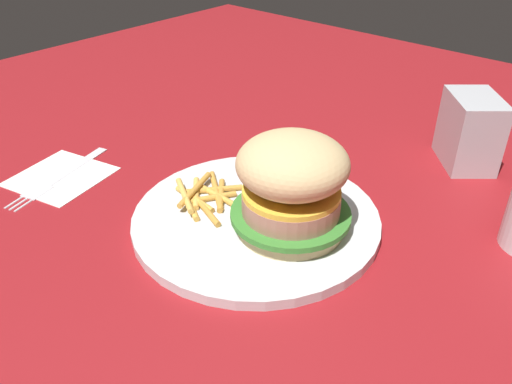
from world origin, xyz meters
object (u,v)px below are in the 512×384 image
sandwich (292,184)px  fries_pile (204,196)px  plate (256,219)px  fork (59,175)px  napkin_dispenser (470,131)px  napkin (61,176)px

sandwich → fries_pile: size_ratio=1.32×
sandwich → fries_pile: 0.12m
plate → fork: plate is taller
plate → napkin_dispenser: napkin_dispenser is taller
napkin → fork: (-0.00, 0.00, 0.00)m
plate → fork: 0.28m
plate → fork: size_ratio=1.64×
fries_pile → fork: bearing=21.5°
sandwich → napkin: sandwich is taller
napkin_dispenser → plate: bearing=-63.0°
plate → sandwich: (-0.04, -0.01, 0.06)m
fries_pile → fork: fries_pile is taller
napkin → fries_pile: bearing=-158.9°
plate → napkin: 0.28m
napkin → napkin_dispenser: (-0.38, -0.39, 0.05)m
fries_pile → napkin: fries_pile is taller
sandwich → napkin: 0.33m
sandwich → napkin_dispenser: (-0.07, -0.29, -0.02)m
napkin → fork: fork is taller
fork → napkin: bearing=-73.4°
sandwich → fork: (0.31, 0.10, -0.06)m
sandwich → fork: sandwich is taller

